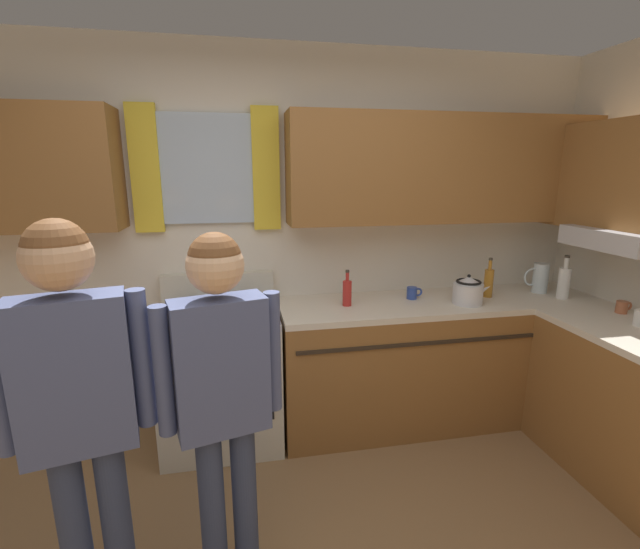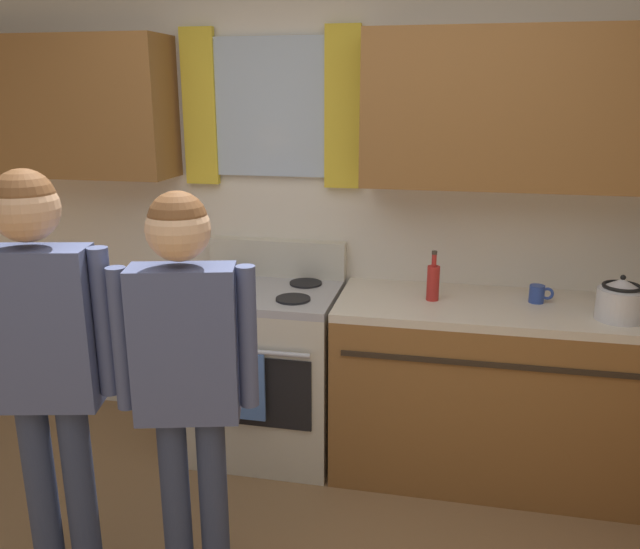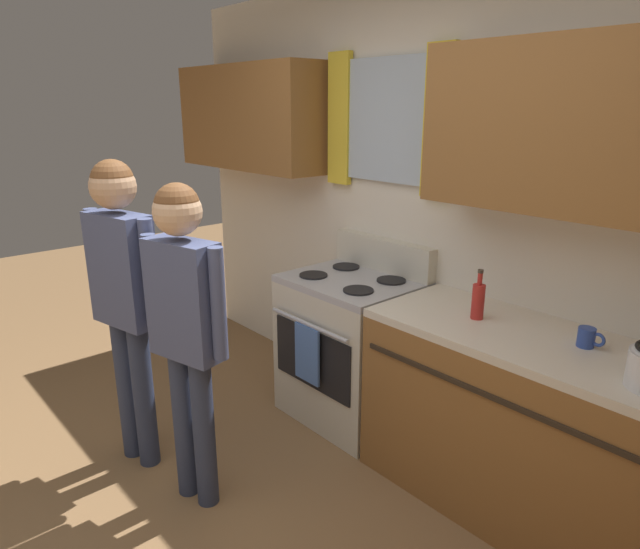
{
  "view_description": "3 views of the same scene",
  "coord_description": "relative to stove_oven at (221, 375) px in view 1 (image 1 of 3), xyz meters",
  "views": [
    {
      "loc": [
        -0.23,
        -1.17,
        1.79
      ],
      "look_at": [
        0.17,
        0.91,
        1.28
      ],
      "focal_mm": 24.36,
      "sensor_mm": 36.0,
      "label": 1
    },
    {
      "loc": [
        0.55,
        -1.48,
        1.88
      ],
      "look_at": [
        0.09,
        0.74,
        1.23
      ],
      "focal_mm": 36.04,
      "sensor_mm": 36.0,
      "label": 2
    },
    {
      "loc": [
        1.84,
        -0.67,
        1.89
      ],
      "look_at": [
        0.1,
        0.87,
        1.17
      ],
      "focal_mm": 31.11,
      "sensor_mm": 36.0,
      "label": 3
    }
  ],
  "objects": [
    {
      "name": "back_wall_unit",
      "position": [
        0.41,
        0.27,
        1.04
      ],
      "size": [
        4.6,
        0.42,
        2.6
      ],
      "color": "silver",
      "rests_on": "ground"
    },
    {
      "name": "kitchen_counter_run",
      "position": [
        1.86,
        -0.42,
        -0.02
      ],
      "size": [
        2.27,
        2.12,
        0.9
      ],
      "color": "brown",
      "rests_on": "ground"
    },
    {
      "name": "stove_oven",
      "position": [
        0.0,
        0.0,
        0.0
      ],
      "size": [
        0.76,
        0.67,
        1.1
      ],
      "color": "beige",
      "rests_on": "ground"
    },
    {
      "name": "bottle_sauce_red",
      "position": [
        0.85,
        -0.0,
        0.53
      ],
      "size": [
        0.06,
        0.06,
        0.25
      ],
      "color": "red",
      "rests_on": "kitchen_counter_run"
    },
    {
      "name": "bottle_milk_white",
      "position": [
        2.4,
        -0.13,
        0.55
      ],
      "size": [
        0.08,
        0.08,
        0.31
      ],
      "color": "white",
      "rests_on": "kitchen_counter_run"
    },
    {
      "name": "bottle_oil_amber",
      "position": [
        1.9,
        0.01,
        0.54
      ],
      "size": [
        0.06,
        0.06,
        0.29
      ],
      "color": "#B27223",
      "rests_on": "kitchen_counter_run"
    },
    {
      "name": "mug_cobalt_blue",
      "position": [
        1.35,
        0.06,
        0.48
      ],
      "size": [
        0.11,
        0.07,
        0.08
      ],
      "color": "#2D479E",
      "rests_on": "kitchen_counter_run"
    },
    {
      "name": "cup_terracotta",
      "position": [
        2.54,
        -0.49,
        0.47
      ],
      "size": [
        0.11,
        0.07,
        0.08
      ],
      "color": "#B76642",
      "rests_on": "kitchen_counter_run"
    },
    {
      "name": "stovetop_kettle",
      "position": [
        1.67,
        -0.12,
        0.53
      ],
      "size": [
        0.27,
        0.2,
        0.21
      ],
      "color": "silver",
      "rests_on": "kitchen_counter_run"
    },
    {
      "name": "water_pitcher",
      "position": [
        2.34,
        0.05,
        0.54
      ],
      "size": [
        0.19,
        0.11,
        0.22
      ],
      "color": "silver",
      "rests_on": "kitchen_counter_run"
    },
    {
      "name": "adult_left",
      "position": [
        -0.44,
        -1.2,
        0.57
      ],
      "size": [
        0.5,
        0.23,
        1.64
      ],
      "color": "#2D3856",
      "rests_on": "ground"
    },
    {
      "name": "adult_in_plaid",
      "position": [
        0.06,
        -1.12,
        0.52
      ],
      "size": [
        0.48,
        0.23,
        1.57
      ],
      "color": "#2D3856",
      "rests_on": "ground"
    }
  ]
}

